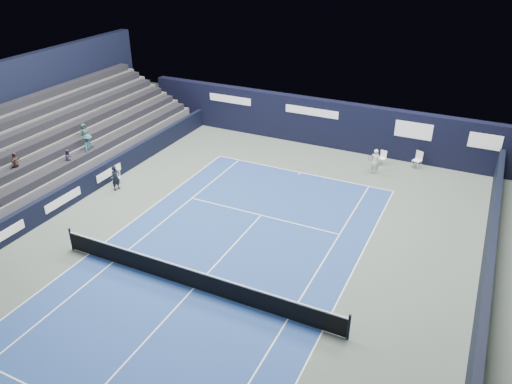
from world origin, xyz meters
The scene contains 13 objects.
ground centered at (0.00, 2.00, 0.00)m, with size 48.00×48.00×0.00m, color #4A5850.
court_surface centered at (0.00, 0.00, 0.00)m, with size 10.97×23.77×0.01m, color navy.
enclosure_wall_right centered at (10.50, 6.00, 0.90)m, with size 0.30×22.00×1.80m, color black.
folding_chair_back_a centered at (4.08, 15.18, 0.50)m, with size 0.43×0.42×0.88m.
folding_chair_back_b centered at (6.08, 15.61, 0.59)m, with size 0.59×0.58×1.04m.
line_judge_chair centered at (-8.84, 6.08, 0.48)m, with size 0.46×0.45×0.84m.
line_judge centered at (-8.40, 5.47, 0.72)m, with size 0.52×0.34×1.44m, color black.
court_markings centered at (0.00, 0.00, 0.01)m, with size 11.03×23.83×0.00m.
tennis_net centered at (0.00, 0.00, 0.51)m, with size 12.90×0.10×1.10m.
back_sponsor_wall centered at (0.01, 16.50, 1.55)m, with size 26.00×0.63×3.10m.
side_barrier_left centered at (-9.50, 5.97, 0.60)m, with size 0.33×22.00×1.20m.
spectator_stand centered at (-13.27, 6.99, 1.95)m, with size 6.00×18.00×6.40m.
tennis_player centered at (3.92, 13.73, 0.77)m, with size 0.61×0.84×1.53m.
Camera 1 is at (9.17, -13.24, 12.94)m, focal length 35.00 mm.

